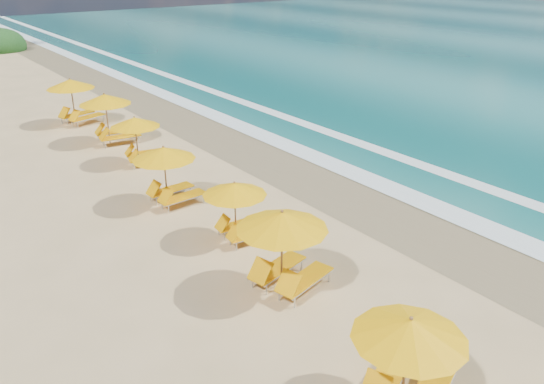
# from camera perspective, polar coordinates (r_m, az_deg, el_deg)

# --- Properties ---
(ground) EXTENTS (160.00, 160.00, 0.00)m
(ground) POSITION_cam_1_polar(r_m,az_deg,el_deg) (18.03, 0.00, -3.50)
(ground) COLOR tan
(ground) RESTS_ON ground
(wet_sand) EXTENTS (4.00, 160.00, 0.01)m
(wet_sand) POSITION_cam_1_polar(r_m,az_deg,el_deg) (20.44, 9.03, -0.40)
(wet_sand) COLOR olive
(wet_sand) RESTS_ON ground
(surf_foam) EXTENTS (4.00, 160.00, 0.01)m
(surf_foam) POSITION_cam_1_polar(r_m,az_deg,el_deg) (22.32, 13.93, 1.34)
(surf_foam) COLOR white
(surf_foam) RESTS_ON ground
(station_2) EXTENTS (2.86, 2.81, 2.22)m
(station_2) POSITION_cam_1_polar(r_m,az_deg,el_deg) (11.06, 14.30, -16.25)
(station_2) COLOR olive
(station_2) RESTS_ON ground
(station_3) EXTENTS (2.99, 2.88, 2.42)m
(station_3) POSITION_cam_1_polar(r_m,az_deg,el_deg) (14.07, 1.52, -5.55)
(station_3) COLOR olive
(station_3) RESTS_ON ground
(station_4) EXTENTS (2.28, 2.14, 2.01)m
(station_4) POSITION_cam_1_polar(r_m,az_deg,el_deg) (16.68, -3.45, -1.57)
(station_4) COLOR olive
(station_4) RESTS_ON ground
(station_5) EXTENTS (2.50, 2.32, 2.25)m
(station_5) POSITION_cam_1_polar(r_m,az_deg,el_deg) (19.43, -10.77, 2.19)
(station_5) COLOR olive
(station_5) RESTS_ON ground
(station_6) EXTENTS (2.59, 2.49, 2.13)m
(station_6) POSITION_cam_1_polar(r_m,az_deg,el_deg) (23.70, -13.75, 5.66)
(station_6) COLOR olive
(station_6) RESTS_ON ground
(station_7) EXTENTS (2.87, 2.73, 2.44)m
(station_7) POSITION_cam_1_polar(r_m,az_deg,el_deg) (26.86, -16.66, 7.83)
(station_7) COLOR olive
(station_7) RESTS_ON ground
(station_8) EXTENTS (3.09, 2.99, 2.48)m
(station_8) POSITION_cam_1_polar(r_m,az_deg,el_deg) (30.66, -20.02, 9.31)
(station_8) COLOR olive
(station_8) RESTS_ON ground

